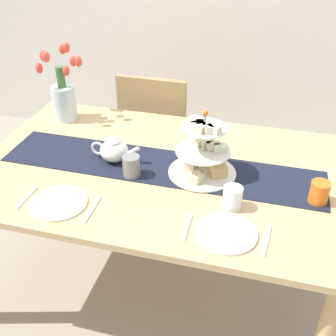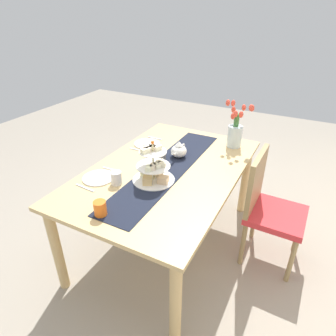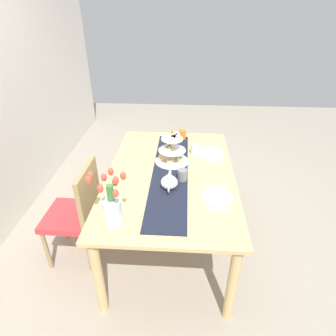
% 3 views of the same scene
% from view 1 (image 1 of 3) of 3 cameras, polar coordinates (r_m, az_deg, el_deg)
% --- Properties ---
extents(ground_plane, '(8.00, 8.00, 0.00)m').
position_cam_1_polar(ground_plane, '(2.38, -0.93, -15.15)').
color(ground_plane, gray).
extents(dining_table, '(1.66, 1.06, 0.75)m').
position_cam_1_polar(dining_table, '(1.94, -1.11, -2.21)').
color(dining_table, tan).
rests_on(dining_table, ground_plane).
extents(chair_left, '(0.43, 0.43, 0.91)m').
position_cam_1_polar(chair_left, '(2.70, -1.41, 4.91)').
color(chair_left, '#9C8254').
rests_on(chair_left, ground_plane).
extents(table_runner, '(1.46, 0.30, 0.00)m').
position_cam_1_polar(table_runner, '(1.90, -1.08, 0.25)').
color(table_runner, black).
rests_on(table_runner, dining_table).
extents(tiered_cake_stand, '(0.30, 0.30, 0.30)m').
position_cam_1_polar(tiered_cake_stand, '(1.80, 5.01, 2.07)').
color(tiered_cake_stand, beige).
rests_on(tiered_cake_stand, table_runner).
extents(teapot, '(0.24, 0.13, 0.14)m').
position_cam_1_polar(teapot, '(1.93, -7.42, 2.51)').
color(teapot, white).
rests_on(teapot, table_runner).
extents(tulip_vase, '(0.23, 0.24, 0.40)m').
position_cam_1_polar(tulip_vase, '(2.33, -14.13, 9.73)').
color(tulip_vase, silver).
rests_on(tulip_vase, dining_table).
extents(dinner_plate_left, '(0.23, 0.23, 0.01)m').
position_cam_1_polar(dinner_plate_left, '(1.73, -14.74, -4.64)').
color(dinner_plate_left, white).
rests_on(dinner_plate_left, dining_table).
extents(fork_left, '(0.02, 0.15, 0.01)m').
position_cam_1_polar(fork_left, '(1.80, -18.80, -3.85)').
color(fork_left, silver).
rests_on(fork_left, dining_table).
extents(knife_left, '(0.02, 0.17, 0.01)m').
position_cam_1_polar(knife_left, '(1.67, -10.33, -5.58)').
color(knife_left, silver).
rests_on(knife_left, dining_table).
extents(dinner_plate_right, '(0.23, 0.23, 0.01)m').
position_cam_1_polar(dinner_plate_right, '(1.55, 7.92, -8.77)').
color(dinner_plate_right, white).
rests_on(dinner_plate_right, dining_table).
extents(fork_right, '(0.02, 0.15, 0.01)m').
position_cam_1_polar(fork_right, '(1.56, 2.63, -7.97)').
color(fork_right, silver).
rests_on(fork_right, dining_table).
extents(knife_right, '(0.03, 0.17, 0.01)m').
position_cam_1_polar(knife_right, '(1.55, 13.30, -9.62)').
color(knife_right, silver).
rests_on(knife_right, dining_table).
extents(mug_grey, '(0.08, 0.08, 0.09)m').
position_cam_1_polar(mug_grey, '(1.81, -5.03, 0.28)').
color(mug_grey, slate).
rests_on(mug_grey, table_runner).
extents(mug_white_text, '(0.08, 0.08, 0.09)m').
position_cam_1_polar(mug_white_text, '(1.64, 8.82, -4.04)').
color(mug_white_text, white).
rests_on(mug_white_text, dining_table).
extents(mug_orange, '(0.08, 0.08, 0.09)m').
position_cam_1_polar(mug_orange, '(1.76, 19.96, -3.18)').
color(mug_orange, orange).
rests_on(mug_orange, dining_table).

